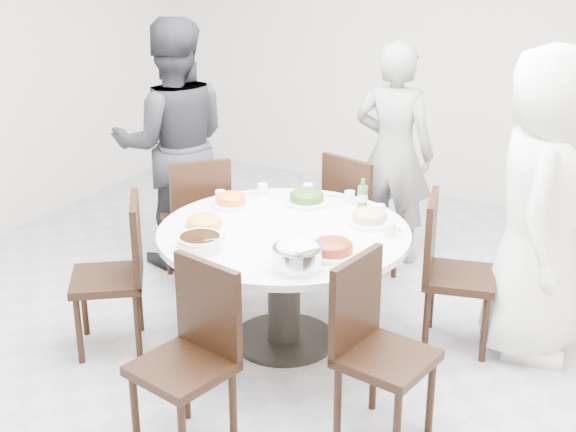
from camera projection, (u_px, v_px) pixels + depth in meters
The scene contains 22 objects.
floor at pixel (301, 340), 5.02m from camera, with size 6.00×6.00×0.01m, color #A5A5AA.
wall_back at pixel (462, 46), 6.97m from camera, with size 6.00×0.01×2.80m, color silver.
dining_table at pixel (284, 287), 4.87m from camera, with size 1.50×1.50×0.75m, color white.
chair_ne at pixel (460, 274), 4.81m from camera, with size 0.42×0.42×0.95m, color black.
chair_n at pixel (363, 217), 5.69m from camera, with size 0.42×0.42×0.95m, color black.
chair_nw at pixel (196, 219), 5.65m from camera, with size 0.42×0.42×0.95m, color black.
chair_sw at pixel (107, 276), 4.78m from camera, with size 0.42×0.42×0.95m, color black.
chair_s at pixel (182, 364), 3.86m from camera, with size 0.42×0.42×0.95m, color black.
chair_se at pixel (387, 354), 3.94m from camera, with size 0.42×0.42×0.95m, color black.
diner_right at pixel (542, 205), 4.61m from camera, with size 0.91×0.59×1.86m, color white.
diner_middle at pixel (394, 153), 5.92m from camera, with size 0.61×0.40×1.66m, color black.
diner_left at pixel (173, 144), 5.83m from camera, with size 0.89×0.69×1.83m, color black.
dish_greens at pixel (307, 199), 5.13m from camera, with size 0.28×0.28×0.07m, color white.
dish_pale at pixel (369, 218), 4.80m from camera, with size 0.27×0.27×0.07m, color white.
dish_orange at pixel (231, 201), 5.09m from camera, with size 0.24×0.24×0.07m, color white.
dish_redbrown at pixel (333, 250), 4.37m from camera, with size 0.29×0.29×0.07m, color white.
dish_tofu at pixel (204, 225), 4.71m from camera, with size 0.27×0.27×0.07m, color white.
rice_bowl at pixel (297, 257), 4.22m from camera, with size 0.27×0.27×0.12m, color silver.
soup_bowl at pixel (200, 243), 4.45m from camera, with size 0.25×0.25×0.08m, color white.
beverage_bottle at pixel (363, 195), 4.98m from camera, with size 0.06×0.06×0.21m, color #34692A.
tea_cups at pixel (334, 194), 5.19m from camera, with size 0.07×0.07×0.08m, color white.
chopsticks at pixel (326, 197), 5.25m from camera, with size 0.24×0.04×0.01m, color tan, non-canonical shape.
Camera 1 is at (2.03, -3.90, 2.53)m, focal length 50.00 mm.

